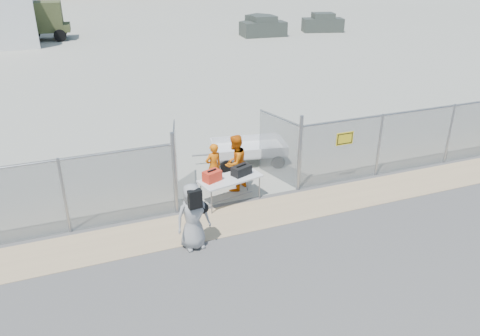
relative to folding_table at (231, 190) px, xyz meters
name	(u,v)px	position (x,y,z in m)	size (l,w,h in m)	color
ground	(266,233)	(0.30, -2.02, -0.41)	(160.00, 160.00, 0.00)	#474646
tarmac_inside	(101,26)	(0.30, 39.98, -0.40)	(160.00, 80.00, 0.01)	#9C9B8D
dirt_strip	(252,215)	(0.30, -1.02, -0.40)	(44.00, 1.60, 0.01)	tan
chain_link_fence	(240,168)	(0.30, -0.02, 0.69)	(40.00, 0.20, 2.20)	gray
folding_table	(231,190)	(0.00, 0.00, 0.00)	(1.91, 0.80, 0.81)	silver
orange_bag	(212,176)	(-0.57, 0.01, 0.57)	(0.51, 0.34, 0.32)	red
black_duffel	(241,170)	(0.39, 0.10, 0.55)	(0.59, 0.35, 0.28)	black
security_worker_left	(214,167)	(-0.20, 1.01, 0.38)	(0.57, 0.38, 1.57)	orange
security_worker_right	(235,163)	(0.43, 0.74, 0.52)	(0.90, 0.70, 1.85)	orange
visitor	(193,216)	(-1.72, -1.92, 0.50)	(0.89, 0.58, 1.81)	gray
utility_trailer	(248,152)	(1.64, 2.59, 0.00)	(3.38, 1.74, 0.82)	silver
military_truck	(28,22)	(-6.25, 33.28, 1.18)	(6.66, 2.46, 3.18)	#414825
parked_vehicle_near	(258,24)	(13.57, 29.72, 0.44)	(3.75, 1.70, 1.70)	#393F39
parked_vehicle_mid	(264,27)	(13.46, 28.03, 0.48)	(3.92, 1.77, 1.77)	#393F39
parked_vehicle_far	(323,23)	(19.84, 28.57, 0.45)	(3.79, 1.72, 1.72)	#393F39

